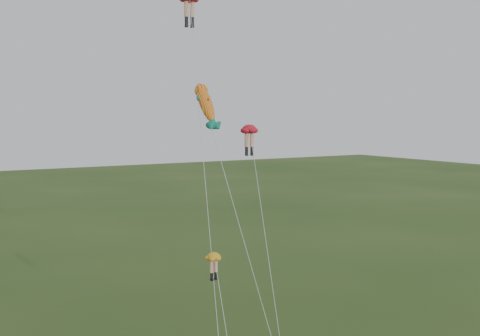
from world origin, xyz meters
TOP-DOWN VIEW (x-y plane):
  - legs_kite_red_high at (1.57, 11.32)m, footprint 5.47×14.54m
  - legs_kite_red_mid at (2.98, 5.04)m, footprint 3.25×9.00m
  - legs_kite_yellow at (-2.49, -0.19)m, footprint 1.30×4.93m
  - fish_kite at (-0.42, 4.85)m, footprint 2.94×7.27m

SIDE VIEW (x-z plane):
  - legs_kite_yellow at x=-2.49m, z-range 3.47..11.91m
  - legs_kite_red_mid at x=2.98m, z-range 6.85..22.22m
  - fish_kite at x=-0.42m, z-range 7.53..25.83m
  - legs_kite_red_high at x=1.57m, z-range 11.62..36.79m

